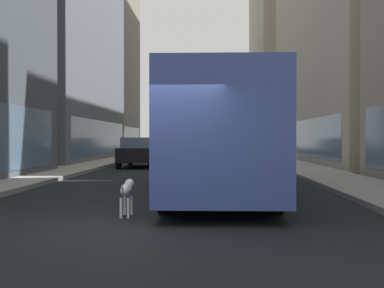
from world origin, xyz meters
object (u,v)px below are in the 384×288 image
at_px(car_blue_hatchback, 187,146).
at_px(transit_bus, 216,131).
at_px(car_red_coupe, 232,148).
at_px(dalmatian_dog, 127,191).
at_px(car_silver_sedan, 210,146).
at_px(car_black_suv, 140,152).

bearing_deg(car_blue_hatchback, transit_bus, -86.09).
height_order(car_blue_hatchback, car_red_coupe, same).
bearing_deg(dalmatian_dog, car_blue_hatchback, 90.75).
bearing_deg(car_red_coupe, car_blue_hatchback, 108.33).
bearing_deg(car_blue_hatchback, car_silver_sedan, -5.96).
relative_size(car_red_coupe, car_silver_sedan, 1.01).
bearing_deg(car_black_suv, car_red_coupe, 62.79).
bearing_deg(car_silver_sedan, transit_bus, -90.00).
xyz_separation_m(car_black_suv, car_red_coupe, (5.60, 10.89, -0.00)).
relative_size(transit_bus, car_red_coupe, 2.89).
bearing_deg(car_silver_sedan, car_red_coupe, -82.29).
bearing_deg(dalmatian_dog, car_silver_sedan, 87.27).
xyz_separation_m(transit_bus, car_black_suv, (-4.00, 12.17, -0.95)).
distance_m(transit_bus, car_red_coupe, 23.13).
bearing_deg(car_red_coupe, car_black_suv, -117.21).
bearing_deg(transit_bus, car_blue_hatchback, 93.91).
xyz_separation_m(car_blue_hatchback, car_black_suv, (-1.60, -22.97, 0.00)).
bearing_deg(transit_bus, car_black_suv, 108.20).
bearing_deg(car_black_suv, transit_bus, -71.80).
xyz_separation_m(car_silver_sedan, dalmatian_dog, (-1.88, -39.39, -0.31)).
xyz_separation_m(car_black_suv, dalmatian_dog, (2.12, -16.68, -0.31)).
relative_size(transit_bus, car_silver_sedan, 2.91).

